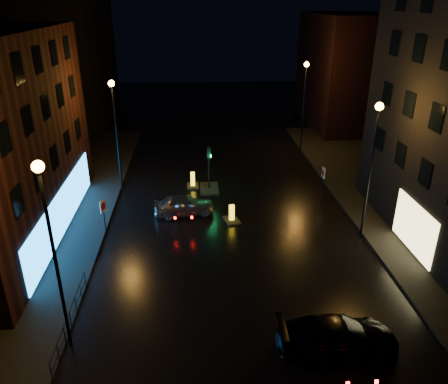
{
  "coord_description": "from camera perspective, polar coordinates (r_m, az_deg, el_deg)",
  "views": [
    {
      "loc": [
        -2.35,
        -16.75,
        13.61
      ],
      "look_at": [
        -0.56,
        7.21,
        2.8
      ],
      "focal_mm": 35.0,
      "sensor_mm": 36.0,
      "label": 1
    }
  ],
  "objects": [
    {
      "name": "ground",
      "position": [
        21.71,
        3.0,
        -14.64
      ],
      "size": [
        120.0,
        120.0,
        0.0
      ],
      "primitive_type": "plane",
      "color": "black",
      "rests_on": "ground"
    },
    {
      "name": "pavement_left",
      "position": [
        30.52,
        -26.26,
        -4.83
      ],
      "size": [
        12.0,
        44.0,
        0.15
      ],
      "primitive_type": "cube",
      "color": "black",
      "rests_on": "ground"
    },
    {
      "name": "pavement_right",
      "position": [
        32.6,
        26.38,
        -3.02
      ],
      "size": [
        12.0,
        44.0,
        0.15
      ],
      "primitive_type": "cube",
      "color": "black",
      "rests_on": "ground"
    },
    {
      "name": "building_far_left",
      "position": [
        53.93,
        -19.66,
        15.85
      ],
      "size": [
        8.0,
        16.0,
        14.0
      ],
      "primitive_type": "cube",
      "color": "black",
      "rests_on": "ground"
    },
    {
      "name": "building_far_right",
      "position": [
        52.3,
        15.71,
        14.99
      ],
      "size": [
        8.0,
        14.0,
        12.0
      ],
      "primitive_type": "cube",
      "color": "black",
      "rests_on": "ground"
    },
    {
      "name": "street_lamp_lnear",
      "position": [
        17.67,
        -21.78,
        -4.77
      ],
      "size": [
        0.44,
        0.44,
        8.37
      ],
      "color": "black",
      "rests_on": "ground"
    },
    {
      "name": "street_lamp_lfar",
      "position": [
        32.25,
        -14.02,
        9.05
      ],
      "size": [
        0.44,
        0.44,
        8.37
      ],
      "color": "black",
      "rests_on": "ground"
    },
    {
      "name": "street_lamp_rnear",
      "position": [
        26.18,
        18.86,
        4.99
      ],
      "size": [
        0.44,
        0.44,
        8.37
      ],
      "color": "black",
      "rests_on": "ground"
    },
    {
      "name": "street_lamp_rfar",
      "position": [
        40.86,
        10.46,
        12.47
      ],
      "size": [
        0.44,
        0.44,
        8.37
      ],
      "color": "black",
      "rests_on": "ground"
    },
    {
      "name": "traffic_signal",
      "position": [
        33.45,
        -1.95,
        1.13
      ],
      "size": [
        1.4,
        2.4,
        3.45
      ],
      "color": "black",
      "rests_on": "ground"
    },
    {
      "name": "guard_railing",
      "position": [
        21.11,
        -19.5,
        -15.0
      ],
      "size": [
        0.05,
        6.04,
        1.0
      ],
      "color": "black",
      "rests_on": "ground"
    },
    {
      "name": "silver_hatchback",
      "position": [
        29.69,
        -5.25,
        -1.69
      ],
      "size": [
        4.2,
        2.04,
        1.38
      ],
      "primitive_type": "imported",
      "rotation": [
        0.0,
        0.0,
        1.67
      ],
      "color": "#AEB2B7",
      "rests_on": "ground"
    },
    {
      "name": "dark_sedan",
      "position": [
        19.64,
        14.64,
        -17.72
      ],
      "size": [
        5.08,
        2.11,
        1.47
      ],
      "primitive_type": "imported",
      "rotation": [
        0.0,
        0.0,
        1.56
      ],
      "color": "black",
      "rests_on": "ground"
    },
    {
      "name": "bollard_near",
      "position": [
        28.84,
        1.01,
        -3.36
      ],
      "size": [
        1.2,
        1.53,
        1.18
      ],
      "rotation": [
        0.0,
        0.0,
        0.25
      ],
      "color": "black",
      "rests_on": "ground"
    },
    {
      "name": "bollard_far",
      "position": [
        34.09,
        -4.09,
        1.1
      ],
      "size": [
        0.94,
        1.39,
        1.21
      ],
      "rotation": [
        0.0,
        0.0,
        0.02
      ],
      "color": "black",
      "rests_on": "ground"
    },
    {
      "name": "road_sign_left",
      "position": [
        27.45,
        -15.49,
        -2.17
      ],
      "size": [
        0.26,
        0.57,
        2.42
      ],
      "rotation": [
        0.0,
        0.0,
        -0.36
      ],
      "color": "black",
      "rests_on": "ground"
    },
    {
      "name": "road_sign_right",
      "position": [
        32.38,
        12.83,
        2.14
      ],
      "size": [
        0.09,
        0.57,
        2.36
      ],
      "rotation": [
        0.0,
        0.0,
        3.19
      ],
      "color": "black",
      "rests_on": "ground"
    }
  ]
}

